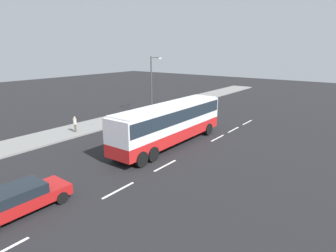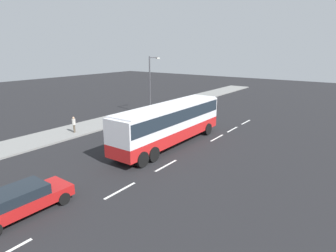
# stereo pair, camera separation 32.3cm
# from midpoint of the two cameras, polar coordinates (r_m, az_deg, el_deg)

# --- Properties ---
(ground_plane) EXTENTS (120.00, 120.00, 0.00)m
(ground_plane) POSITION_cam_midpoint_polar(r_m,az_deg,el_deg) (23.78, -1.65, -3.82)
(ground_plane) COLOR black
(sidewalk_curb) EXTENTS (80.00, 4.00, 0.15)m
(sidewalk_curb) POSITION_cam_midpoint_polar(r_m,az_deg,el_deg) (30.21, -16.02, -0.12)
(sidewalk_curb) COLOR gray
(sidewalk_curb) RESTS_ON ground_plane
(lane_centreline) EXTENTS (28.09, 0.16, 0.01)m
(lane_centreline) POSITION_cam_midpoint_polar(r_m,az_deg,el_deg) (22.08, 3.98, -5.37)
(lane_centreline) COLOR white
(lane_centreline) RESTS_ON ground_plane
(coach_bus) EXTENTS (12.09, 2.61, 3.43)m
(coach_bus) POSITION_cam_midpoint_polar(r_m,az_deg,el_deg) (23.16, -0.02, 1.16)
(coach_bus) COLOR red
(coach_bus) RESTS_ON ground_plane
(car_red_compact) EXTENTS (4.68, 1.96, 1.39)m
(car_red_compact) POSITION_cam_midpoint_polar(r_m,az_deg,el_deg) (15.81, -28.00, -13.00)
(car_red_compact) COLOR #B21919
(car_red_compact) RESTS_ON ground_plane
(pedestrian_near_curb) EXTENTS (0.32, 0.32, 1.51)m
(pedestrian_near_curb) POSITION_cam_midpoint_polar(r_m,az_deg,el_deg) (28.05, -18.72, 0.47)
(pedestrian_near_curb) COLOR brown
(pedestrian_near_curb) RESTS_ON sidewalk_curb
(street_lamp) EXTENTS (1.90, 0.24, 6.80)m
(street_lamp) POSITION_cam_midpoint_polar(r_m,az_deg,el_deg) (34.25, -3.73, 9.02)
(street_lamp) COLOR #47474C
(street_lamp) RESTS_ON sidewalk_curb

